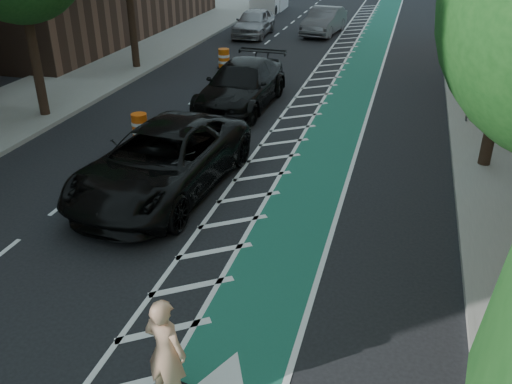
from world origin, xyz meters
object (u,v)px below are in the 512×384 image
(skateboarder, at_px, (166,352))
(barrel_a, at_px, (140,127))
(suv_far, at_px, (242,85))
(suv_near, at_px, (163,161))

(skateboarder, bearing_deg, barrel_a, -49.26)
(suv_far, xyz_separation_m, barrel_a, (-2.31, -4.39, -0.45))
(barrel_a, bearing_deg, suv_far, 62.23)
(skateboarder, relative_size, suv_near, 0.29)
(suv_near, height_order, barrel_a, suv_near)
(suv_near, xyz_separation_m, suv_far, (-0.12, 7.76, -0.03))
(suv_far, distance_m, barrel_a, 4.98)
(suv_far, bearing_deg, suv_near, -87.29)
(suv_near, relative_size, suv_far, 1.08)
(suv_far, bearing_deg, barrel_a, -115.98)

